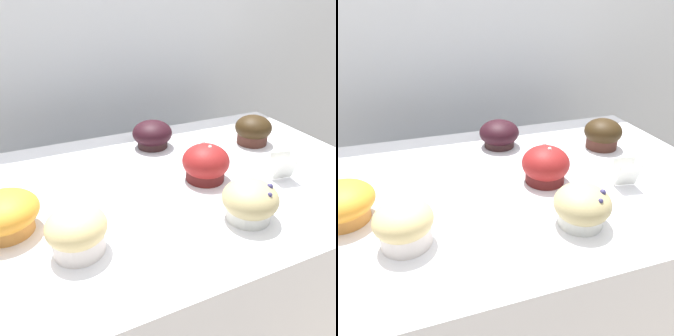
% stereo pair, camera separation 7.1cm
% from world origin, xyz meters
% --- Properties ---
extents(wall_back, '(3.20, 0.10, 1.80)m').
position_xyz_m(wall_back, '(0.00, 0.60, 0.90)').
color(wall_back, silver).
rests_on(wall_back, ground).
extents(display_counter, '(1.00, 0.64, 0.94)m').
position_xyz_m(display_counter, '(0.00, 0.00, 0.47)').
color(display_counter, silver).
rests_on(display_counter, ground).
extents(muffin_front_center, '(0.12, 0.12, 0.08)m').
position_xyz_m(muffin_front_center, '(-0.33, -0.04, 0.98)').
color(muffin_front_center, '#CC8339').
rests_on(muffin_front_center, display_counter).
extents(muffin_back_left, '(0.10, 0.10, 0.08)m').
position_xyz_m(muffin_back_left, '(-0.23, -0.15, 0.98)').
color(muffin_back_left, white).
rests_on(muffin_back_left, display_counter).
extents(muffin_back_right, '(0.11, 0.11, 0.07)m').
position_xyz_m(muffin_back_right, '(0.04, 0.19, 0.98)').
color(muffin_back_right, '#321E1E').
rests_on(muffin_back_right, display_counter).
extents(muffin_front_left, '(0.11, 0.11, 0.09)m').
position_xyz_m(muffin_front_left, '(0.08, -0.03, 0.98)').
color(muffin_front_left, '#521717').
rests_on(muffin_front_left, display_counter).
extents(muffin_front_right, '(0.10, 0.10, 0.08)m').
position_xyz_m(muffin_front_right, '(0.31, 0.10, 0.98)').
color(muffin_front_right, '#48271E').
rests_on(muffin_front_right, display_counter).
extents(muffin_back_center, '(0.10, 0.10, 0.08)m').
position_xyz_m(muffin_back_center, '(0.08, -0.19, 0.98)').
color(muffin_back_center, silver).
rests_on(muffin_back_center, display_counter).
extents(price_card, '(0.06, 0.05, 0.06)m').
position_xyz_m(price_card, '(0.24, -0.10, 0.97)').
color(price_card, white).
rests_on(price_card, display_counter).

